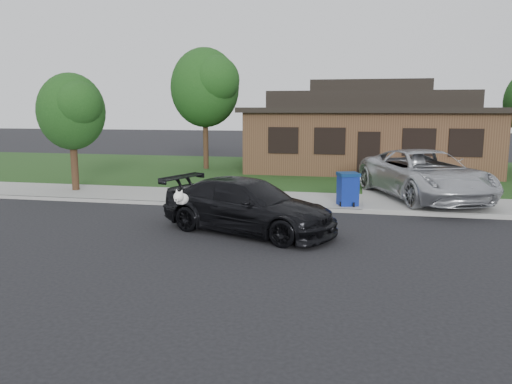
# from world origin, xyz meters

# --- Properties ---
(ground) EXTENTS (120.00, 120.00, 0.00)m
(ground) POSITION_xyz_m (0.00, 0.00, 0.00)
(ground) COLOR black
(ground) RESTS_ON ground
(sidewalk) EXTENTS (60.00, 3.00, 0.12)m
(sidewalk) POSITION_xyz_m (0.00, 5.00, 0.06)
(sidewalk) COLOR gray
(sidewalk) RESTS_ON ground
(curb) EXTENTS (60.00, 0.12, 0.12)m
(curb) POSITION_xyz_m (0.00, 3.50, 0.06)
(curb) COLOR gray
(curb) RESTS_ON ground
(lawn) EXTENTS (60.00, 13.00, 0.13)m
(lawn) POSITION_xyz_m (0.00, 13.00, 0.07)
(lawn) COLOR #193814
(lawn) RESTS_ON ground
(driveway) EXTENTS (4.50, 13.00, 0.14)m
(driveway) POSITION_xyz_m (6.00, 10.00, 0.07)
(driveway) COLOR gray
(driveway) RESTS_ON ground
(sedan) EXTENTS (5.41, 3.66, 1.45)m
(sedan) POSITION_xyz_m (0.66, 0.38, 0.73)
(sedan) COLOR black
(sedan) RESTS_ON ground
(minivan) EXTENTS (4.93, 6.84, 1.73)m
(minivan) POSITION_xyz_m (5.90, 5.97, 1.00)
(minivan) COLOR #B2B4B9
(minivan) RESTS_ON driveway
(recycling_bin) EXTENTS (0.84, 0.84, 1.10)m
(recycling_bin) POSITION_xyz_m (3.25, 4.19, 0.68)
(recycling_bin) COLOR navy
(recycling_bin) RESTS_ON sidewalk
(house) EXTENTS (12.60, 8.60, 4.65)m
(house) POSITION_xyz_m (4.00, 15.00, 2.13)
(house) COLOR #422B1C
(house) RESTS_ON ground
(tree_0) EXTENTS (3.78, 3.60, 6.34)m
(tree_0) POSITION_xyz_m (-4.34, 12.88, 4.48)
(tree_0) COLOR #332114
(tree_0) RESTS_ON ground
(tree_2) EXTENTS (2.73, 2.60, 4.59)m
(tree_2) POSITION_xyz_m (-7.38, 5.11, 3.27)
(tree_2) COLOR #332114
(tree_2) RESTS_ON ground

